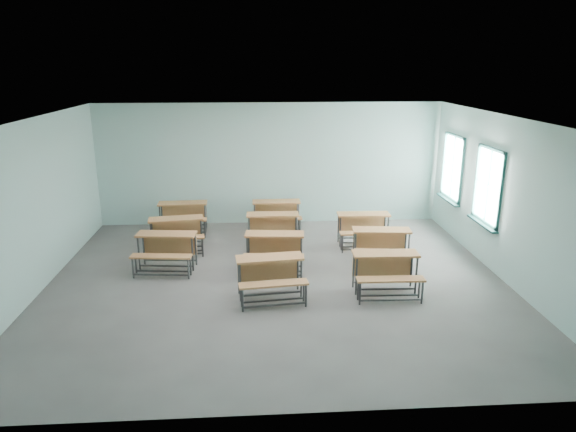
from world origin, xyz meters
name	(u,v)px	position (x,y,z in m)	size (l,w,h in m)	color
room	(281,204)	(0.08, 0.03, 1.60)	(9.04, 8.04, 3.24)	slate
desk_unit_r0c1	(271,272)	(-0.15, -0.70, 0.52)	(1.31, 0.95, 0.77)	#A86B3C
desk_unit_r0c2	(386,267)	(2.01, -0.64, 0.52)	(1.25, 0.85, 0.77)	#A86B3C
desk_unit_r1c0	(166,246)	(-2.28, 0.79, 0.52)	(1.30, 0.94, 0.77)	#A86B3C
desk_unit_r1c1	(274,246)	(-0.03, 0.64, 0.52)	(1.29, 0.93, 0.77)	#A86B3C
desk_unit_r1c2	(382,242)	(2.27, 0.75, 0.52)	(1.30, 0.93, 0.77)	#A86B3C
desk_unit_r2c0	(176,230)	(-2.21, 1.89, 0.52)	(1.32, 0.97, 0.77)	#A86B3C
desk_unit_r2c1	(273,225)	(0.00, 2.09, 0.52)	(1.24, 0.84, 0.77)	#A86B3C
desk_unit_r2c2	(364,225)	(2.14, 1.97, 0.52)	(1.25, 0.85, 0.77)	#A86B3C
desk_unit_r3c0	(183,213)	(-2.25, 3.26, 0.52)	(1.26, 0.87, 0.77)	#A86B3C
desk_unit_r3c1	(277,211)	(0.14, 3.25, 0.52)	(1.23, 0.83, 0.77)	#A86B3C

